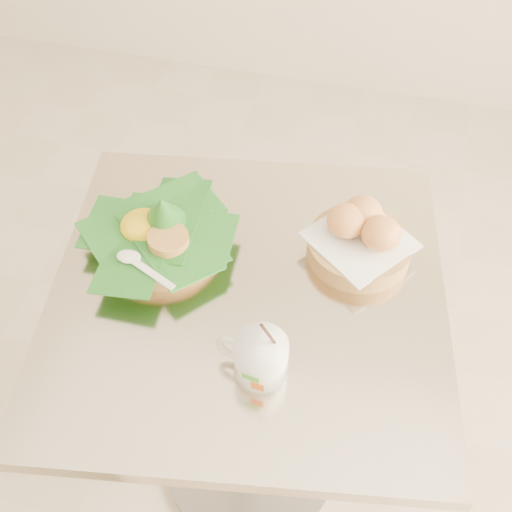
% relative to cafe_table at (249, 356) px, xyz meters
% --- Properties ---
extents(floor, '(3.60, 3.60, 0.00)m').
position_rel_cafe_table_xyz_m(floor, '(-0.17, -0.03, -0.53)').
color(floor, beige).
rests_on(floor, ground).
extents(cafe_table, '(0.80, 0.80, 0.75)m').
position_rel_cafe_table_xyz_m(cafe_table, '(0.00, 0.00, 0.00)').
color(cafe_table, gray).
rests_on(cafe_table, floor).
extents(rice_basket, '(0.28, 0.28, 0.14)m').
position_rel_cafe_table_xyz_m(rice_basket, '(-0.19, 0.06, 0.26)').
color(rice_basket, '#A87648').
rests_on(rice_basket, cafe_table).
extents(bread_basket, '(0.23, 0.23, 0.10)m').
position_rel_cafe_table_xyz_m(bread_basket, '(0.18, 0.14, 0.26)').
color(bread_basket, '#A87648').
rests_on(bread_basket, cafe_table).
extents(coffee_mug, '(0.12, 0.09, 0.15)m').
position_rel_cafe_table_xyz_m(coffee_mug, '(0.06, -0.15, 0.26)').
color(coffee_mug, white).
rests_on(coffee_mug, cafe_table).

